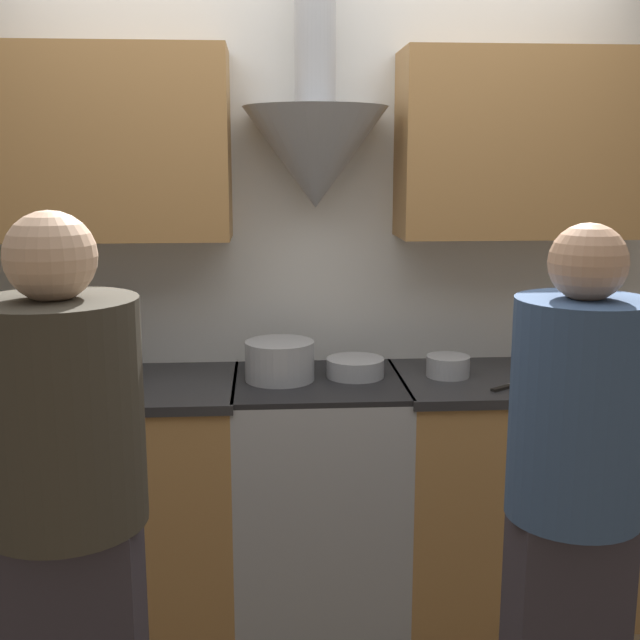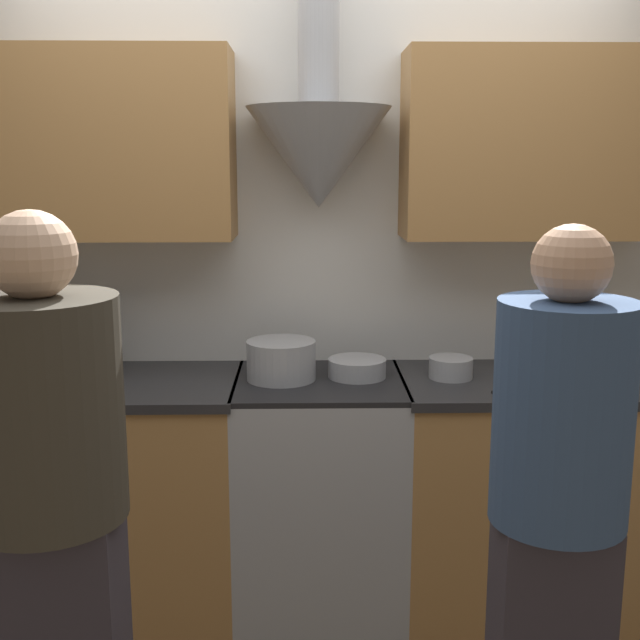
% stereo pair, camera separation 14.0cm
% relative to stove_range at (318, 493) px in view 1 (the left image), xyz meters
% --- Properties ---
extents(wall_back, '(8.40, 0.55, 2.60)m').
position_rel_stove_range_xyz_m(wall_back, '(-0.05, 0.27, 1.00)').
color(wall_back, white).
rests_on(wall_back, ground_plane).
extents(counter_left, '(1.30, 0.62, 0.93)m').
position_rel_stove_range_xyz_m(counter_left, '(-0.96, -0.00, -0.00)').
color(counter_left, '#B27F47').
rests_on(counter_left, ground_plane).
extents(counter_right, '(1.00, 0.62, 0.93)m').
position_rel_stove_range_xyz_m(counter_right, '(0.81, -0.00, -0.00)').
color(counter_right, '#B27F47').
rests_on(counter_right, ground_plane).
extents(stove_range, '(0.64, 0.60, 0.93)m').
position_rel_stove_range_xyz_m(stove_range, '(0.00, 0.00, 0.00)').
color(stove_range, '#A8AAAF').
rests_on(stove_range, ground_plane).
extents(wine_bottle_4, '(0.07, 0.07, 0.32)m').
position_rel_stove_range_xyz_m(wine_bottle_4, '(-1.12, 0.01, 0.59)').
color(wine_bottle_4, black).
rests_on(wine_bottle_4, counter_left).
extents(wine_bottle_5, '(0.07, 0.07, 0.33)m').
position_rel_stove_range_xyz_m(wine_bottle_5, '(-1.03, 0.02, 0.59)').
color(wine_bottle_5, black).
rests_on(wine_bottle_5, counter_left).
extents(wine_bottle_6, '(0.08, 0.08, 0.32)m').
position_rel_stove_range_xyz_m(wine_bottle_6, '(-0.93, 0.01, 0.59)').
color(wine_bottle_6, black).
rests_on(wine_bottle_6, counter_left).
extents(wine_bottle_7, '(0.08, 0.08, 0.34)m').
position_rel_stove_range_xyz_m(wine_bottle_7, '(-0.84, 0.02, 0.60)').
color(wine_bottle_7, black).
rests_on(wine_bottle_7, counter_left).
extents(stock_pot, '(0.26, 0.26, 0.15)m').
position_rel_stove_range_xyz_m(stock_pot, '(-0.14, 0.01, 0.53)').
color(stock_pot, '#A8AAAF').
rests_on(stock_pot, stove_range).
extents(mixing_bowl, '(0.22, 0.22, 0.07)m').
position_rel_stove_range_xyz_m(mixing_bowl, '(0.14, 0.03, 0.50)').
color(mixing_bowl, '#A8AAAF').
rests_on(mixing_bowl, stove_range).
extents(orange_fruit, '(0.08, 0.08, 0.08)m').
position_rel_stove_range_xyz_m(orange_fruit, '(0.86, 0.11, 0.50)').
color(orange_fruit, orange).
rests_on(orange_fruit, counter_right).
extents(saucepan, '(0.17, 0.17, 0.08)m').
position_rel_stove_range_xyz_m(saucepan, '(0.50, 0.01, 0.50)').
color(saucepan, '#A8AAAF').
rests_on(saucepan, counter_right).
extents(chefs_knife, '(0.24, 0.17, 0.01)m').
position_rel_stove_range_xyz_m(chefs_knife, '(0.73, -0.13, 0.46)').
color(chefs_knife, silver).
rests_on(chefs_knife, counter_right).
extents(person_foreground_left, '(0.37, 0.37, 1.64)m').
position_rel_stove_range_xyz_m(person_foreground_left, '(-0.66, -1.14, 0.43)').
color(person_foreground_left, '#38333D').
rests_on(person_foreground_left, ground_plane).
extents(person_foreground_right, '(0.33, 0.33, 1.60)m').
position_rel_stove_range_xyz_m(person_foreground_right, '(0.57, -1.09, 0.41)').
color(person_foreground_right, '#38333D').
rests_on(person_foreground_right, ground_plane).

